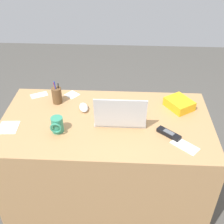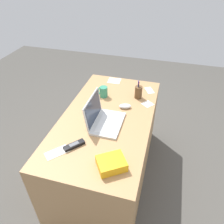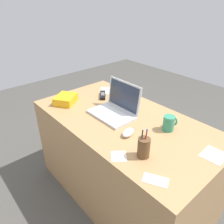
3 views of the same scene
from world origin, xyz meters
name	(u,v)px [view 1 (image 1 of 3)]	position (x,y,z in m)	size (l,w,h in m)	color
ground_plane	(107,192)	(0.00, 0.00, 0.00)	(6.00, 6.00, 0.00)	#4C4944
desk	(106,160)	(0.00, 0.00, 0.36)	(1.39, 0.75, 0.73)	tan
laptop	(120,116)	(-0.09, 0.00, 0.77)	(0.33, 0.25, 0.23)	silver
computer_mouse	(84,107)	(0.16, -0.12, 0.74)	(0.06, 0.11, 0.04)	white
coffee_mug_white	(57,125)	(0.29, 0.12, 0.78)	(0.07, 0.09, 0.10)	#338C6B
cordless_phone	(169,134)	(-0.40, 0.13, 0.74)	(0.15, 0.13, 0.03)	black
pen_holder	(57,95)	(0.36, -0.20, 0.78)	(0.07, 0.07, 0.18)	brown
snack_bag	(179,104)	(-0.50, -0.18, 0.76)	(0.15, 0.18, 0.06)	#F2AD19
paper_note_near_laptop	(39,95)	(0.52, -0.29, 0.73)	(0.12, 0.07, 0.00)	white
paper_note_left	(185,146)	(-0.48, 0.22, 0.73)	(0.16, 0.08, 0.00)	white
paper_note_right	(72,95)	(0.27, -0.30, 0.73)	(0.09, 0.08, 0.00)	white
paper_note_front	(8,127)	(0.62, 0.10, 0.73)	(0.12, 0.13, 0.00)	white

